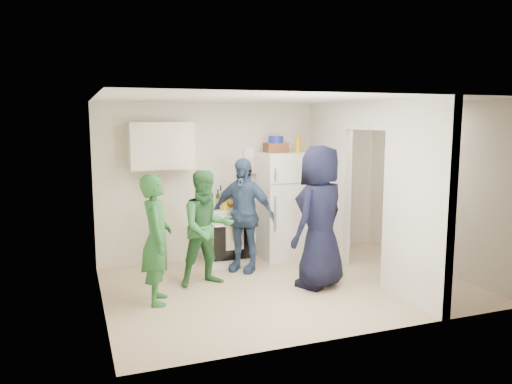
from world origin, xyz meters
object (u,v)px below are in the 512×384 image
Objects in this scene: stove at (228,235)px; yellow_cup_stack_top at (298,145)px; person_navy at (320,217)px; person_green_left at (157,239)px; person_green_center at (207,228)px; person_denim at (243,215)px; wicker_basket at (276,148)px; fridge at (282,205)px; person_nook at (410,216)px; blue_bowl at (276,139)px.

yellow_cup_stack_top is (1.13, -0.13, 1.40)m from stove.
person_navy is at bearing -102.96° from yellow_cup_stack_top.
stove is 1.94m from person_green_left.
person_green_center is 0.79m from person_denim.
yellow_cup_stack_top is 2.17m from person_green_center.
wicker_basket reaches higher than stove.
fridge is at bearing -1.88° from stove.
person_navy reaches higher than stove.
yellow_cup_stack_top is 0.16× the size of person_green_left.
yellow_cup_stack_top is 2.04m from person_nook.
blue_bowl reaches higher than wicker_basket.
stove is at bearing -178.59° from wicker_basket.
wicker_basket is 1.76m from person_navy.
blue_bowl is at bearing 78.37° from person_denim.
person_green_left is (-1.33, -1.37, 0.36)m from stove.
person_denim is at bearing -80.81° from stove.
wicker_basket is at bearing 1.41° from stove.
yellow_cup_stack_top reaches higher than person_navy.
person_green_center is at bearing -145.93° from blue_bowl.
person_green_center is 1.53m from person_navy.
person_navy is (0.81, -1.52, 0.51)m from stove.
blue_bowl is at bearing -120.18° from person_navy.
stove is 0.56× the size of person_green_center.
fridge is 4.92× the size of wicker_basket.
blue_bowl reaches higher than person_denim.
fridge reaches higher than person_green_left.
yellow_cup_stack_top is at bearing -6.54° from stove.
person_denim is (1.41, 0.88, 0.05)m from person_green_left.
blue_bowl is 0.15× the size of person_green_center.
wicker_basket is 0.13m from blue_bowl.
person_denim is at bearing -145.30° from blue_bowl.
person_navy is at bearing -93.86° from fridge.
blue_bowl is 0.14× the size of person_denim.
person_green_center is (-1.40, -0.94, -1.01)m from wicker_basket.
person_green_left is at bearing -34.24° from person_navy.
person_navy reaches higher than person_green_left.
person_green_left is (-2.15, -1.39, -1.13)m from blue_bowl.
wicker_basket is 0.36m from yellow_cup_stack_top.
blue_bowl is at bearing -48.09° from person_green_left.
fridge is at bearing -26.57° from wicker_basket.
person_denim reaches higher than person_nook.
person_green_left is (-2.15, -1.39, -1.00)m from wicker_basket.
person_green_center is at bearing -149.13° from fridge.
stove is 1.69m from blue_bowl.
fridge is 7.17× the size of blue_bowl.
person_navy is at bearing -61.90° from stove.
stove is at bearing 178.12° from fridge.
person_denim is 1.06× the size of person_nook.
yellow_cup_stack_top is (0.32, -0.15, -0.08)m from blue_bowl.
wicker_basket is at bearing 78.37° from person_denim.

